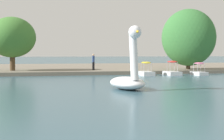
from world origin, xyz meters
TOP-DOWN VIEW (x-y plane):
  - shore_bank_far at (0.00, 40.79)m, footprint 138.65×26.44m
  - swan_boat at (2.86, 14.50)m, footprint 2.21×3.56m
  - pedal_boat_yellow at (7.82, 26.15)m, footprint 1.19×2.15m
  - pedal_boat_red at (10.51, 26.01)m, footprint 1.30×2.07m
  - pedal_boat_pink at (13.25, 25.65)m, footprint 1.18×1.87m
  - tree_sapling_by_fence at (-5.24, 31.20)m, footprint 5.21×5.49m
  - tree_willow_near_path at (14.09, 29.90)m, footprint 7.74×7.32m
  - person_on_path at (3.26, 30.48)m, footprint 0.24×0.23m

SIDE VIEW (x-z plane):
  - shore_bank_far at x=0.00m, z-range 0.00..0.37m
  - pedal_boat_red at x=10.51m, z-range -0.35..1.10m
  - pedal_boat_yellow at x=7.82m, z-range -0.30..1.07m
  - pedal_boat_pink at x=13.25m, z-range -0.23..1.05m
  - swan_boat at x=2.86m, z-range -1.09..2.66m
  - person_on_path at x=3.26m, z-range 0.42..2.19m
  - tree_sapling_by_fence at x=-5.24m, z-range 1.04..6.67m
  - tree_willow_near_path at x=14.09m, z-range 0.56..7.40m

